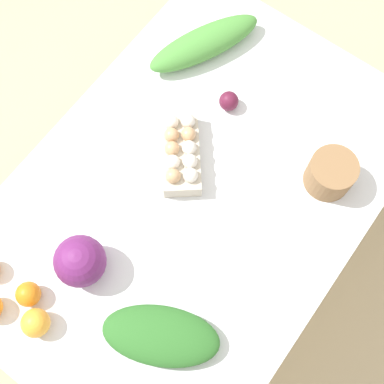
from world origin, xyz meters
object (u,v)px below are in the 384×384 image
object	(u,v)px
egg_carton	(181,152)
orange_2	(28,294)
paper_bag	(331,174)
greens_bunch_kale	(204,43)
beet_root	(229,101)
orange_0	(36,323)
cabbage_purple	(80,261)
greens_bunch_dandelion	(161,336)

from	to	relation	value
egg_carton	orange_2	world-z (taller)	egg_carton
paper_bag	greens_bunch_kale	world-z (taller)	paper_bag
beet_root	orange_0	bearing A→B (deg)	178.06
cabbage_purple	orange_2	distance (m)	0.17
orange_2	paper_bag	bearing A→B (deg)	-31.49
cabbage_purple	beet_root	xyz separation A→B (m)	(0.66, -0.03, -0.04)
egg_carton	greens_bunch_dandelion	world-z (taller)	egg_carton
greens_bunch_kale	beet_root	world-z (taller)	greens_bunch_kale
paper_bag	beet_root	bearing A→B (deg)	85.30
orange_2	cabbage_purple	bearing A→B (deg)	-23.32
egg_carton	greens_bunch_dandelion	xyz separation A→B (m)	(-0.46, -0.28, -0.01)
beet_root	orange_2	xyz separation A→B (m)	(-0.82, 0.10, 0.00)
orange_2	greens_bunch_kale	bearing A→B (deg)	5.10
greens_bunch_kale	paper_bag	bearing A→B (deg)	-105.00
paper_bag	orange_0	xyz separation A→B (m)	(-0.83, 0.41, -0.02)
cabbage_purple	greens_bunch_kale	distance (m)	0.80
beet_root	orange_0	xyz separation A→B (m)	(-0.86, 0.03, 0.01)
egg_carton	beet_root	world-z (taller)	egg_carton
orange_2	egg_carton	bearing A→B (deg)	-8.22
orange_2	beet_root	bearing A→B (deg)	-6.85
egg_carton	beet_root	bearing A→B (deg)	137.56
paper_bag	orange_0	size ratio (longest dim) A/B	1.77
greens_bunch_kale	beet_root	bearing A→B (deg)	-123.38
beet_root	orange_2	world-z (taller)	orange_2
cabbage_purple	beet_root	size ratio (longest dim) A/B	2.36
paper_bag	egg_carton	bearing A→B (deg)	116.79
greens_bunch_dandelion	beet_root	size ratio (longest dim) A/B	5.20
beet_root	greens_bunch_kale	bearing A→B (deg)	56.62
cabbage_purple	greens_bunch_kale	size ratio (longest dim) A/B	0.37
cabbage_purple	egg_carton	xyz separation A→B (m)	(0.43, -0.02, -0.03)
greens_bunch_kale	orange_2	bearing A→B (deg)	-174.90
greens_bunch_dandelion	greens_bunch_kale	bearing A→B (deg)	28.76
paper_bag	greens_bunch_dandelion	xyz separation A→B (m)	(-0.66, 0.12, -0.02)
cabbage_purple	egg_carton	world-z (taller)	cabbage_purple
beet_root	orange_2	size ratio (longest dim) A/B	0.88
orange_0	paper_bag	bearing A→B (deg)	-26.39
paper_bag	greens_bunch_dandelion	distance (m)	0.67
greens_bunch_kale	beet_root	size ratio (longest dim) A/B	6.40
cabbage_purple	paper_bag	bearing A→B (deg)	-33.28
beet_root	orange_0	world-z (taller)	orange_0
egg_carton	greens_bunch_kale	world-z (taller)	egg_carton
egg_carton	orange_0	xyz separation A→B (m)	(-0.63, 0.02, -0.00)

